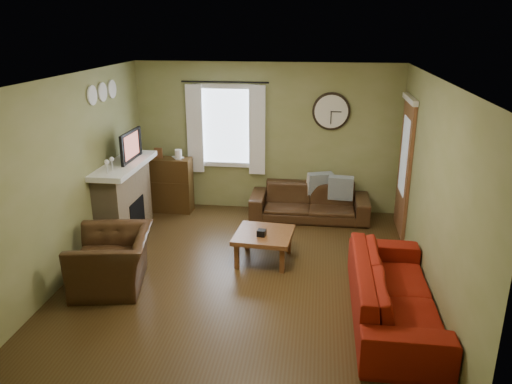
# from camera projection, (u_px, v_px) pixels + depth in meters

# --- Properties ---
(floor) EXTENTS (4.60, 5.20, 0.00)m
(floor) POSITION_uv_depth(u_px,v_px,m) (245.00, 275.00, 6.71)
(floor) COLOR #3B2912
(floor) RESTS_ON ground
(ceiling) EXTENTS (4.60, 5.20, 0.00)m
(ceiling) POSITION_uv_depth(u_px,v_px,m) (243.00, 78.00, 5.87)
(ceiling) COLOR white
(ceiling) RESTS_ON ground
(wall_left) EXTENTS (0.00, 5.20, 2.60)m
(wall_left) POSITION_uv_depth(u_px,v_px,m) (72.00, 176.00, 6.57)
(wall_left) COLOR olive
(wall_left) RESTS_ON ground
(wall_right) EXTENTS (0.00, 5.20, 2.60)m
(wall_right) POSITION_uv_depth(u_px,v_px,m) (432.00, 191.00, 6.01)
(wall_right) COLOR olive
(wall_right) RESTS_ON ground
(wall_back) EXTENTS (4.60, 0.00, 2.60)m
(wall_back) POSITION_uv_depth(u_px,v_px,m) (266.00, 138.00, 8.73)
(wall_back) COLOR olive
(wall_back) RESTS_ON ground
(wall_front) EXTENTS (4.60, 0.00, 2.60)m
(wall_front) POSITION_uv_depth(u_px,v_px,m) (193.00, 285.00, 3.85)
(wall_front) COLOR olive
(wall_front) RESTS_ON ground
(fireplace) EXTENTS (0.40, 1.40, 1.10)m
(fireplace) POSITION_uv_depth(u_px,v_px,m) (124.00, 201.00, 7.87)
(fireplace) COLOR #A08560
(fireplace) RESTS_ON floor
(firebox) EXTENTS (0.04, 0.60, 0.55)m
(firebox) POSITION_uv_depth(u_px,v_px,m) (137.00, 216.00, 7.92)
(firebox) COLOR black
(firebox) RESTS_ON fireplace
(mantel) EXTENTS (0.58, 1.60, 0.08)m
(mantel) POSITION_uv_depth(u_px,v_px,m) (123.00, 165.00, 7.67)
(mantel) COLOR white
(mantel) RESTS_ON fireplace
(tv) EXTENTS (0.08, 0.60, 0.35)m
(tv) POSITION_uv_depth(u_px,v_px,m) (126.00, 149.00, 7.74)
(tv) COLOR black
(tv) RESTS_ON mantel
(tv_screen) EXTENTS (0.02, 0.62, 0.36)m
(tv_screen) POSITION_uv_depth(u_px,v_px,m) (131.00, 146.00, 7.71)
(tv_screen) COLOR #994C3F
(tv_screen) RESTS_ON mantel
(medallion_left) EXTENTS (0.28, 0.28, 0.03)m
(medallion_left) POSITION_uv_depth(u_px,v_px,m) (92.00, 95.00, 7.01)
(medallion_left) COLOR white
(medallion_left) RESTS_ON wall_left
(medallion_mid) EXTENTS (0.28, 0.28, 0.03)m
(medallion_mid) POSITION_uv_depth(u_px,v_px,m) (102.00, 92.00, 7.34)
(medallion_mid) COLOR white
(medallion_mid) RESTS_ON wall_left
(medallion_right) EXTENTS (0.28, 0.28, 0.03)m
(medallion_right) POSITION_uv_depth(u_px,v_px,m) (112.00, 89.00, 7.67)
(medallion_right) COLOR white
(medallion_right) RESTS_ON wall_left
(window_pane) EXTENTS (1.00, 0.02, 1.30)m
(window_pane) POSITION_uv_depth(u_px,v_px,m) (227.00, 126.00, 8.73)
(window_pane) COLOR silver
(window_pane) RESTS_ON wall_back
(curtain_rod) EXTENTS (0.03, 0.03, 1.50)m
(curtain_rod) POSITION_uv_depth(u_px,v_px,m) (225.00, 82.00, 8.39)
(curtain_rod) COLOR black
(curtain_rod) RESTS_ON wall_back
(curtain_left) EXTENTS (0.28, 0.04, 1.55)m
(curtain_left) POSITION_uv_depth(u_px,v_px,m) (195.00, 129.00, 8.72)
(curtain_left) COLOR white
(curtain_left) RESTS_ON wall_back
(curtain_right) EXTENTS (0.28, 0.04, 1.55)m
(curtain_right) POSITION_uv_depth(u_px,v_px,m) (257.00, 131.00, 8.59)
(curtain_right) COLOR white
(curtain_right) RESTS_ON wall_back
(wall_clock) EXTENTS (0.64, 0.06, 0.64)m
(wall_clock) POSITION_uv_depth(u_px,v_px,m) (331.00, 111.00, 8.39)
(wall_clock) COLOR white
(wall_clock) RESTS_ON wall_back
(door) EXTENTS (0.05, 0.90, 2.10)m
(door) POSITION_uv_depth(u_px,v_px,m) (405.00, 168.00, 7.83)
(door) COLOR brown
(door) RESTS_ON floor
(bookshelf) EXTENTS (0.82, 0.35, 0.97)m
(bookshelf) POSITION_uv_depth(u_px,v_px,m) (169.00, 185.00, 8.86)
(bookshelf) COLOR #3A250F
(bookshelf) RESTS_ON floor
(book) EXTENTS (0.26, 0.27, 0.02)m
(book) POSITION_uv_depth(u_px,v_px,m) (174.00, 159.00, 8.69)
(book) COLOR brown
(book) RESTS_ON bookshelf
(sofa_brown) EXTENTS (2.01, 0.79, 0.59)m
(sofa_brown) POSITION_uv_depth(u_px,v_px,m) (309.00, 202.00, 8.57)
(sofa_brown) COLOR #362112
(sofa_brown) RESTS_ON floor
(pillow_left) EXTENTS (0.46, 0.28, 0.44)m
(pillow_left) POSITION_uv_depth(u_px,v_px,m) (319.00, 185.00, 8.66)
(pillow_left) COLOR gray
(pillow_left) RESTS_ON sofa_brown
(pillow_right) EXTENTS (0.43, 0.17, 0.42)m
(pillow_right) POSITION_uv_depth(u_px,v_px,m) (341.00, 188.00, 8.49)
(pillow_right) COLOR gray
(pillow_right) RESTS_ON sofa_brown
(sofa_red) EXTENTS (0.90, 2.31, 0.67)m
(sofa_red) POSITION_uv_depth(u_px,v_px,m) (394.00, 292.00, 5.64)
(sofa_red) COLOR maroon
(sofa_red) RESTS_ON floor
(armchair) EXTENTS (1.14, 1.25, 0.70)m
(armchair) POSITION_uv_depth(u_px,v_px,m) (112.00, 260.00, 6.35)
(armchair) COLOR #362112
(armchair) RESTS_ON floor
(coffee_table) EXTENTS (0.85, 0.85, 0.42)m
(coffee_table) POSITION_uv_depth(u_px,v_px,m) (264.00, 247.00, 7.07)
(coffee_table) COLOR brown
(coffee_table) RESTS_ON floor
(tissue_box) EXTENTS (0.13, 0.13, 0.09)m
(tissue_box) POSITION_uv_depth(u_px,v_px,m) (262.00, 237.00, 6.91)
(tissue_box) COLOR black
(tissue_box) RESTS_ON coffee_table
(wine_glass_a) EXTENTS (0.07, 0.07, 0.20)m
(wine_glass_a) POSITION_uv_depth(u_px,v_px,m) (107.00, 167.00, 7.06)
(wine_glass_a) COLOR white
(wine_glass_a) RESTS_ON mantel
(wine_glass_b) EXTENTS (0.07, 0.07, 0.20)m
(wine_glass_b) POSITION_uv_depth(u_px,v_px,m) (112.00, 164.00, 7.23)
(wine_glass_b) COLOR white
(wine_glass_b) RESTS_ON mantel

